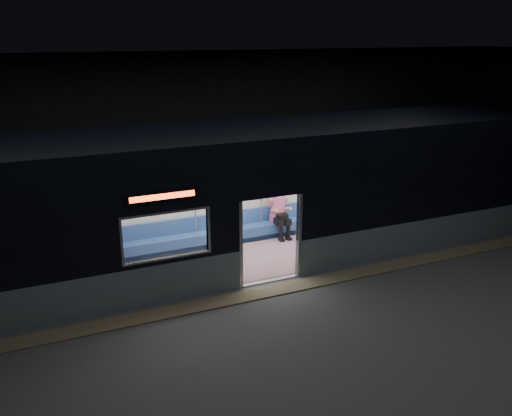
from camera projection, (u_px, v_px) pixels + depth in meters
station_floor at (291, 301)px, 11.71m from camera, size 24.00×14.00×0.01m
station_envelope at (295, 132)px, 10.57m from camera, size 24.00×14.00×5.00m
tactile_strip at (279, 289)px, 12.18m from camera, size 22.80×0.50×0.03m
metro_car at (244, 189)px, 13.35m from camera, size 18.00×3.04×3.35m
passenger at (279, 209)px, 15.10m from camera, size 0.43×0.74×1.44m
handbag at (282, 216)px, 14.92m from camera, size 0.31×0.28×0.14m
transit_map at (374, 171)px, 16.46m from camera, size 1.10×0.03×0.71m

